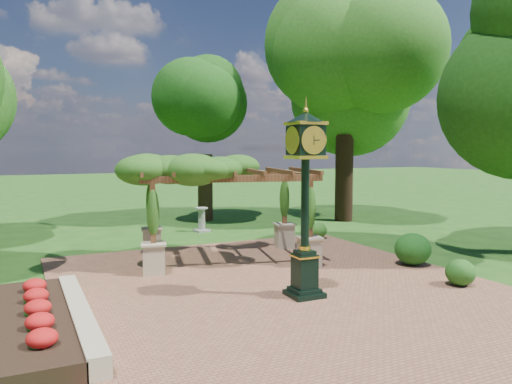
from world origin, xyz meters
name	(u,v)px	position (x,y,z in m)	size (l,w,h in m)	color
ground	(306,302)	(0.00, 0.00, 0.00)	(120.00, 120.00, 0.00)	#1E4714
brick_plaza	(284,289)	(0.00, 1.00, 0.02)	(10.00, 12.00, 0.04)	brown
border_wall	(80,317)	(-4.60, 0.50, 0.20)	(0.35, 5.00, 0.40)	#C6B793
flower_bed	(26,326)	(-5.50, 0.50, 0.18)	(1.50, 5.00, 0.36)	red
pedestal_clock	(305,187)	(0.12, 0.27, 2.49)	(0.83, 0.83, 4.15)	black
pergola	(226,174)	(-0.02, 4.47, 2.58)	(5.55, 4.14, 3.13)	#BEAE8D
sundial	(202,221)	(1.04, 9.67, 0.43)	(0.62, 0.62, 0.97)	#9A9991
shrub_front	(460,272)	(3.96, -0.59, 0.36)	(0.71, 0.71, 0.64)	#1F5317
shrub_mid	(413,249)	(4.44, 1.53, 0.49)	(1.01, 1.01, 0.91)	#184C15
shrub_back	(318,230)	(4.32, 6.23, 0.33)	(0.64, 0.64, 0.58)	#2C671E
tree_north	(205,103)	(2.30, 12.68, 5.39)	(3.90, 3.90, 7.87)	#362715
tree_east_far	(346,66)	(8.00, 9.79, 7.01)	(5.87, 5.87, 10.19)	black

